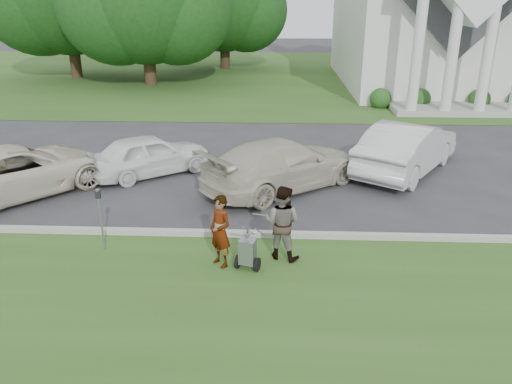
# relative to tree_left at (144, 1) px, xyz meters

# --- Properties ---
(ground) EXTENTS (120.00, 120.00, 0.00)m
(ground) POSITION_rel_tree_left_xyz_m (8.01, -21.99, -5.11)
(ground) COLOR #333335
(ground) RESTS_ON ground
(grass_strip) EXTENTS (80.00, 7.00, 0.01)m
(grass_strip) POSITION_rel_tree_left_xyz_m (8.01, -24.99, -5.11)
(grass_strip) COLOR #30551D
(grass_strip) RESTS_ON ground
(church_lawn) EXTENTS (80.00, 30.00, 0.01)m
(church_lawn) POSITION_rel_tree_left_xyz_m (8.01, 5.01, -5.11)
(church_lawn) COLOR #30551D
(church_lawn) RESTS_ON ground
(curb) EXTENTS (80.00, 0.18, 0.15)m
(curb) POSITION_rel_tree_left_xyz_m (8.01, -21.44, -5.04)
(curb) COLOR #9E9E93
(curb) RESTS_ON ground
(tree_left) EXTENTS (10.63, 8.40, 9.71)m
(tree_left) POSITION_rel_tree_left_xyz_m (0.00, 0.00, 0.00)
(tree_left) COLOR #332316
(tree_left) RESTS_ON ground
(tree_back) EXTENTS (9.61, 7.60, 8.89)m
(tree_back) POSITION_rel_tree_left_xyz_m (4.00, 8.00, -0.38)
(tree_back) COLOR #332316
(tree_back) RESTS_ON ground
(striping_cart) EXTENTS (0.66, 1.07, 0.93)m
(striping_cart) POSITION_rel_tree_left_xyz_m (7.65, -22.95, -4.71)
(striping_cart) COLOR black
(striping_cart) RESTS_ON ground
(person_left) EXTENTS (0.68, 0.68, 1.59)m
(person_left) POSITION_rel_tree_left_xyz_m (7.06, -22.81, -4.32)
(person_left) COLOR #999999
(person_left) RESTS_ON ground
(person_right) EXTENTS (0.99, 0.89, 1.67)m
(person_right) POSITION_rel_tree_left_xyz_m (8.36, -22.41, -4.27)
(person_right) COLOR #999999
(person_right) RESTS_ON ground
(parking_meter_near) EXTENTS (0.11, 0.10, 1.48)m
(parking_meter_near) POSITION_rel_tree_left_xyz_m (4.33, -22.23, -4.18)
(parking_meter_near) COLOR gray
(parking_meter_near) RESTS_ON ground
(car_a) EXTENTS (5.23, 5.48, 1.44)m
(car_a) POSITION_rel_tree_left_xyz_m (0.84, -18.94, -4.39)
(car_a) COLOR beige
(car_a) RESTS_ON ground
(car_b) EXTENTS (4.06, 3.58, 1.33)m
(car_b) POSITION_rel_tree_left_xyz_m (4.17, -17.08, -4.45)
(car_b) COLOR white
(car_b) RESTS_ON ground
(car_c) EXTENTS (5.32, 4.91, 1.50)m
(car_c) POSITION_rel_tree_left_xyz_m (8.41, -18.12, -4.36)
(car_c) COLOR beige
(car_c) RESTS_ON ground
(car_d) EXTENTS (4.24, 5.15, 1.65)m
(car_d) POSITION_rel_tree_left_xyz_m (12.43, -16.46, -4.28)
(car_d) COLOR silver
(car_d) RESTS_ON ground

